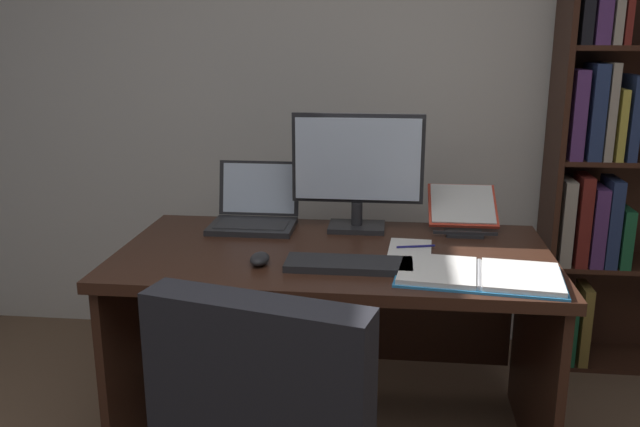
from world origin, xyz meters
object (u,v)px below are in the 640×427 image
computer_mouse (260,259)px  reading_stand_with_book (463,209)px  laptop (255,213)px  monitor (358,171)px  keyboard (349,264)px  open_binder (479,275)px  bookshelf (620,159)px  desk (335,296)px  notepad (410,249)px  pen (416,246)px

computer_mouse → reading_stand_with_book: size_ratio=0.36×
laptop → reading_stand_with_book: 0.83m
monitor → keyboard: 0.51m
keyboard → open_binder: same height
laptop → reading_stand_with_book: bearing=4.4°
bookshelf → computer_mouse: size_ratio=18.59×
desk → bookshelf: (1.20, 0.68, 0.43)m
laptop → bookshelf: bearing=17.1°
keyboard → computer_mouse: (-0.30, 0.00, 0.01)m
notepad → pen: (0.02, 0.00, 0.01)m
desk → reading_stand_with_book: 0.62m
bookshelf → keyboard: bookshelf is taller
reading_stand_with_book → notepad: bearing=-124.1°
keyboard → monitor: bearing=90.0°
monitor → notepad: bearing=-49.8°
bookshelf → laptop: (-1.54, -0.47, -0.17)m
keyboard → desk: bearing=104.5°
computer_mouse → monitor: bearing=56.8°
desk → open_binder: size_ratio=2.80×
desk → computer_mouse: bearing=-132.6°
keyboard → computer_mouse: computer_mouse is taller
computer_mouse → laptop: bearing=103.7°
monitor → pen: bearing=-47.1°
open_binder → pen: (-0.19, 0.26, 0.00)m
desk → notepad: size_ratio=7.33×
desk → keyboard: (0.07, -0.25, 0.22)m
monitor → reading_stand_with_book: monitor is taller
bookshelf → reading_stand_with_book: 0.84m
monitor → open_binder: (0.42, -0.51, -0.22)m
monitor → computer_mouse: monitor is taller
computer_mouse → notepad: (0.51, 0.21, -0.02)m
reading_stand_with_book → keyboard: bearing=-128.4°
desk → monitor: bearing=72.1°
laptop → monitor: bearing=-0.5°
open_binder → monitor: bearing=136.0°
laptop → notepad: laptop is taller
pen → bookshelf: bearing=38.6°
monitor → open_binder: monitor is taller
keyboard → pen: keyboard is taller
desk → reading_stand_with_book: bearing=29.3°
monitor → keyboard: (0.00, -0.46, -0.22)m
keyboard → reading_stand_with_book: (0.42, 0.53, 0.06)m
monitor → pen: size_ratio=3.66×
reading_stand_with_book → notepad: reading_stand_with_book is taller
keyboard → computer_mouse: size_ratio=4.04×
laptop → desk: bearing=-30.8°
desk → computer_mouse: (-0.23, -0.25, 0.23)m
reading_stand_with_book → computer_mouse: bearing=-143.7°
desk → open_binder: bearing=-32.2°
reading_stand_with_book → open_binder: bearing=-89.9°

